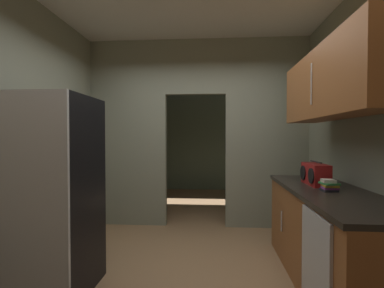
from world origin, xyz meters
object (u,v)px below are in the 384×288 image
object	(u,v)px
dishwasher	(315,270)
boombox	(315,174)
refrigerator	(43,195)
book_stack	(329,185)

from	to	relation	value
dishwasher	boombox	world-z (taller)	boombox
refrigerator	book_stack	size ratio (longest dim) A/B	10.02
refrigerator	dishwasher	size ratio (longest dim) A/B	2.09
refrigerator	book_stack	bearing A→B (deg)	5.51
refrigerator	boombox	distance (m)	2.59
dishwasher	boombox	xyz separation A→B (m)	(0.30, 0.89, 0.58)
refrigerator	book_stack	world-z (taller)	refrigerator
book_stack	dishwasher	bearing A→B (deg)	-118.74
book_stack	refrigerator	bearing A→B (deg)	-174.49
refrigerator	dishwasher	world-z (taller)	refrigerator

